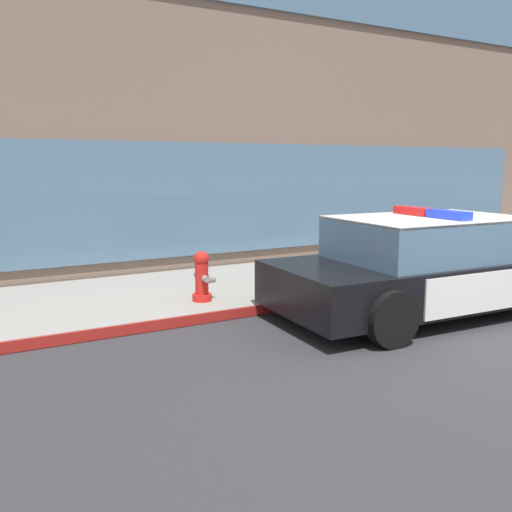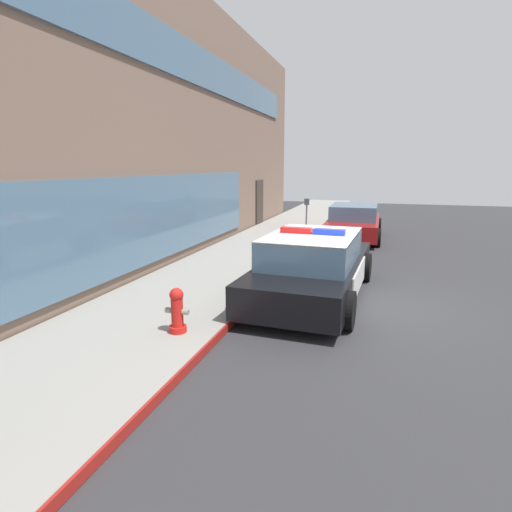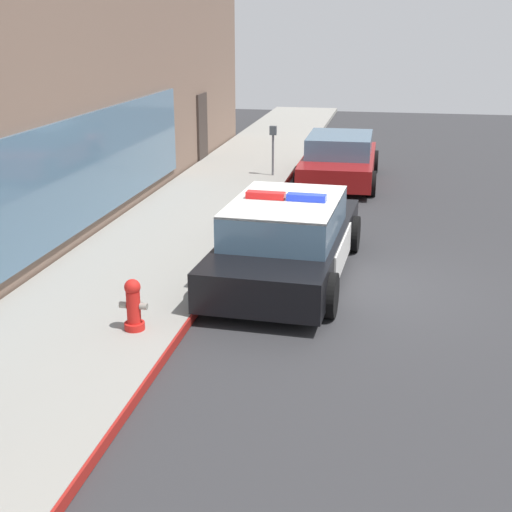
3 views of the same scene
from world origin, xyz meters
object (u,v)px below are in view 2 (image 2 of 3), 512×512
Objects in this scene: police_cruiser at (313,266)px; parking_meter at (307,209)px; fire_hydrant at (177,311)px; car_down_street at (354,222)px.

police_cruiser reaches higher than parking_meter.
police_cruiser is 7.69m from parking_meter.
fire_hydrant is at bearing 152.65° from police_cruiser.
car_down_street is (7.67, -0.28, -0.05)m from police_cruiser.
car_down_street is 1.85m from parking_meter.
car_down_street is at bearing -85.67° from parking_meter.
car_down_street is at bearing 0.64° from police_cruiser.
car_down_street is 3.37× the size of parking_meter.
fire_hydrant is at bearing 179.17° from parking_meter.
police_cruiser is at bearing 177.36° from car_down_street.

